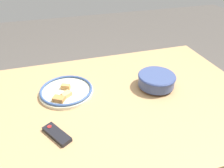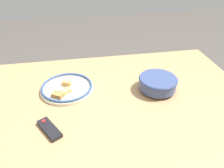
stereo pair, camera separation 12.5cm
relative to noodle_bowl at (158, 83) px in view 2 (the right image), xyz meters
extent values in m
cube|color=tan|center=(0.28, 0.05, -0.07)|extent=(1.60, 1.05, 0.04)
cylinder|color=tan|center=(-0.45, -0.41, -0.42)|extent=(0.06, 0.06, 0.66)
cylinder|color=tan|center=(1.01, -0.41, -0.42)|extent=(0.06, 0.06, 0.66)
cylinder|color=#384775|center=(0.00, 0.00, -0.04)|extent=(0.09, 0.09, 0.02)
cylinder|color=#384775|center=(0.00, 0.00, 0.00)|extent=(0.21, 0.21, 0.07)
cylinder|color=#9E4C1E|center=(0.00, 0.00, -0.01)|extent=(0.19, 0.19, 0.06)
torus|color=navy|center=(0.00, 0.00, 0.03)|extent=(0.22, 0.22, 0.01)
cylinder|color=beige|center=(0.52, -0.09, -0.04)|extent=(0.31, 0.31, 0.02)
torus|color=#334C7F|center=(0.52, -0.09, -0.02)|extent=(0.30, 0.30, 0.01)
cube|color=tan|center=(0.52, -0.11, -0.02)|extent=(0.06, 0.05, 0.03)
cube|color=#B2753D|center=(0.56, -0.01, -0.02)|extent=(0.07, 0.07, 0.02)
cube|color=tan|center=(0.52, -0.04, -0.02)|extent=(0.06, 0.06, 0.02)
cube|color=black|center=(0.60, 0.22, -0.04)|extent=(0.12, 0.16, 0.02)
cylinder|color=red|center=(0.62, 0.18, -0.03)|extent=(0.02, 0.02, 0.00)
camera|label=1|loc=(0.56, 0.95, 0.69)|focal=35.00mm
camera|label=2|loc=(0.44, 0.98, 0.69)|focal=35.00mm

